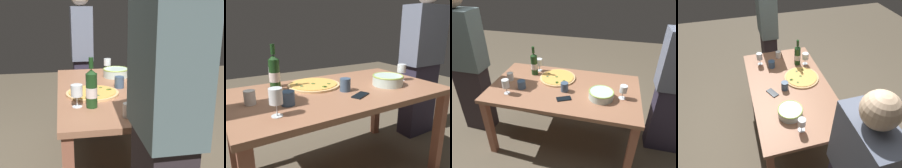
# 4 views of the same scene
# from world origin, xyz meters

# --- Properties ---
(ground_plane) EXTENTS (8.00, 8.00, 0.00)m
(ground_plane) POSITION_xyz_m (0.00, 0.00, 0.00)
(ground_plane) COLOR brown
(dining_table) EXTENTS (1.60, 0.90, 0.75)m
(dining_table) POSITION_xyz_m (0.00, 0.00, 0.66)
(dining_table) COLOR #9A674A
(dining_table) RESTS_ON ground
(pizza) EXTENTS (0.42, 0.42, 0.03)m
(pizza) POSITION_xyz_m (-0.12, 0.18, 0.76)
(pizza) COLOR #DDAF74
(pizza) RESTS_ON dining_table
(serving_bowl) EXTENTS (0.25, 0.25, 0.08)m
(serving_bowl) POSITION_xyz_m (0.41, -0.11, 0.80)
(serving_bowl) COLOR silver
(serving_bowl) RESTS_ON dining_table
(wine_bottle) EXTENTS (0.08, 0.08, 0.35)m
(wine_bottle) POSITION_xyz_m (-0.42, 0.22, 0.89)
(wine_bottle) COLOR #1C3F1B
(wine_bottle) RESTS_ON dining_table
(wine_glass_near_pizza) EXTENTS (0.07, 0.07, 0.16)m
(wine_glass_near_pizza) POSITION_xyz_m (-0.55, -0.26, 0.86)
(wine_glass_near_pizza) COLOR white
(wine_glass_near_pizza) RESTS_ON dining_table
(wine_glass_by_bottle) EXTENTS (0.08, 0.08, 0.16)m
(wine_glass_by_bottle) POSITION_xyz_m (-0.39, 0.31, 0.86)
(wine_glass_by_bottle) COLOR white
(wine_glass_by_bottle) RESTS_ON dining_table
(wine_glass_far_left) EXTENTS (0.07, 0.07, 0.14)m
(wine_glass_far_left) POSITION_xyz_m (0.61, -0.06, 0.85)
(wine_glass_far_left) COLOR white
(wine_glass_far_left) RESTS_ON dining_table
(cup_amber) EXTENTS (0.09, 0.09, 0.09)m
(cup_amber) POSITION_xyz_m (-0.44, -0.12, 0.79)
(cup_amber) COLOR #395475
(cup_amber) RESTS_ON dining_table
(cup_ceramic) EXTENTS (0.07, 0.07, 0.09)m
(cup_ceramic) POSITION_xyz_m (-0.64, 0.01, 0.80)
(cup_ceramic) COLOR white
(cup_ceramic) RESTS_ON dining_table
(cup_spare) EXTENTS (0.08, 0.08, 0.10)m
(cup_spare) POSITION_xyz_m (0.02, -0.07, 0.80)
(cup_spare) COLOR #3D536E
(cup_spare) RESTS_ON dining_table
(cell_phone) EXTENTS (0.16, 0.13, 0.01)m
(cell_phone) POSITION_xyz_m (0.05, -0.22, 0.76)
(cell_phone) COLOR black
(cell_phone) RESTS_ON dining_table
(person_host) EXTENTS (0.43, 0.24, 1.77)m
(person_host) POSITION_xyz_m (-1.13, -0.03, 0.90)
(person_host) COLOR #2C2429
(person_host) RESTS_ON ground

